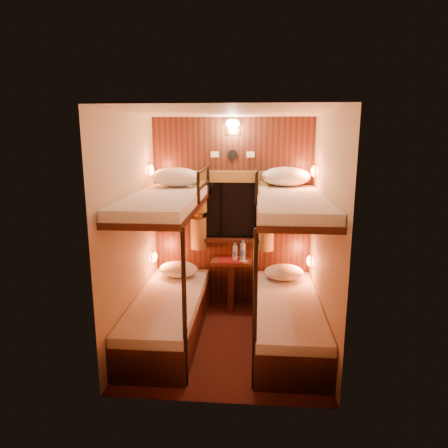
# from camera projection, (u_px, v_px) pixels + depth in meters

# --- Properties ---
(floor) EXTENTS (2.10, 2.10, 0.00)m
(floor) POSITION_uv_depth(u_px,v_px,m) (226.00, 340.00, 4.34)
(floor) COLOR #36150E
(floor) RESTS_ON ground
(ceiling) EXTENTS (2.10, 2.10, 0.00)m
(ceiling) POSITION_uv_depth(u_px,v_px,m) (227.00, 112.00, 3.82)
(ceiling) COLOR silver
(ceiling) RESTS_ON wall_back
(wall_back) EXTENTS (2.40, 0.00, 2.40)m
(wall_back) POSITION_uv_depth(u_px,v_px,m) (232.00, 214.00, 5.11)
(wall_back) COLOR #C6B293
(wall_back) RESTS_ON floor
(wall_front) EXTENTS (2.40, 0.00, 2.40)m
(wall_front) POSITION_uv_depth(u_px,v_px,m) (217.00, 266.00, 3.06)
(wall_front) COLOR #C6B293
(wall_front) RESTS_ON floor
(wall_left) EXTENTS (0.00, 2.40, 2.40)m
(wall_left) POSITION_uv_depth(u_px,v_px,m) (131.00, 231.00, 4.16)
(wall_left) COLOR #C6B293
(wall_left) RESTS_ON floor
(wall_right) EXTENTS (0.00, 2.40, 2.40)m
(wall_right) POSITION_uv_depth(u_px,v_px,m) (326.00, 235.00, 4.01)
(wall_right) COLOR #C6B293
(wall_right) RESTS_ON floor
(back_panel) EXTENTS (2.00, 0.03, 2.40)m
(back_panel) POSITION_uv_depth(u_px,v_px,m) (232.00, 214.00, 5.09)
(back_panel) COLOR black
(back_panel) RESTS_ON floor
(bunk_left) EXTENTS (0.72, 1.90, 1.82)m
(bunk_left) POSITION_uv_depth(u_px,v_px,m) (168.00, 288.00, 4.34)
(bunk_left) COLOR black
(bunk_left) RESTS_ON floor
(bunk_right) EXTENTS (0.72, 1.90, 1.82)m
(bunk_right) POSITION_uv_depth(u_px,v_px,m) (288.00, 291.00, 4.24)
(bunk_right) COLOR black
(bunk_right) RESTS_ON floor
(window) EXTENTS (1.00, 0.12, 0.79)m
(window) POSITION_uv_depth(u_px,v_px,m) (232.00, 216.00, 5.07)
(window) COLOR black
(window) RESTS_ON back_panel
(curtains) EXTENTS (1.10, 0.22, 1.00)m
(curtains) POSITION_uv_depth(u_px,v_px,m) (232.00, 210.00, 5.02)
(curtains) COLOR olive
(curtains) RESTS_ON back_panel
(back_fixtures) EXTENTS (0.54, 0.09, 0.48)m
(back_fixtures) POSITION_uv_depth(u_px,v_px,m) (233.00, 130.00, 4.83)
(back_fixtures) COLOR black
(back_fixtures) RESTS_ON back_panel
(reading_lamps) EXTENTS (2.00, 0.20, 1.25)m
(reading_lamps) POSITION_uv_depth(u_px,v_px,m) (231.00, 216.00, 4.76)
(reading_lamps) COLOR #F05A24
(reading_lamps) RESTS_ON wall_left
(table) EXTENTS (0.50, 0.34, 0.66)m
(table) POSITION_uv_depth(u_px,v_px,m) (231.00, 277.00, 5.08)
(table) COLOR #5E2A15
(table) RESTS_ON floor
(bottle_left) EXTENTS (0.06, 0.06, 0.21)m
(bottle_left) POSITION_uv_depth(u_px,v_px,m) (235.00, 253.00, 4.99)
(bottle_left) COLOR #99BFE5
(bottle_left) RESTS_ON table
(bottle_right) EXTENTS (0.07, 0.07, 0.25)m
(bottle_right) POSITION_uv_depth(u_px,v_px,m) (243.00, 252.00, 5.00)
(bottle_right) COLOR #99BFE5
(bottle_right) RESTS_ON table
(sachet_a) EXTENTS (0.11, 0.09, 0.01)m
(sachet_a) POSITION_uv_depth(u_px,v_px,m) (243.00, 261.00, 4.95)
(sachet_a) COLOR silver
(sachet_a) RESTS_ON table
(sachet_b) EXTENTS (0.09, 0.07, 0.01)m
(sachet_b) POSITION_uv_depth(u_px,v_px,m) (236.00, 257.00, 5.12)
(sachet_b) COLOR silver
(sachet_b) RESTS_ON table
(pillow_lower_left) EXTENTS (0.48, 0.34, 0.19)m
(pillow_lower_left) POSITION_uv_depth(u_px,v_px,m) (179.00, 269.00, 4.96)
(pillow_lower_left) COLOR white
(pillow_lower_left) RESTS_ON bunk_left
(pillow_lower_right) EXTENTS (0.48, 0.34, 0.19)m
(pillow_lower_right) POSITION_uv_depth(u_px,v_px,m) (284.00, 272.00, 4.85)
(pillow_lower_right) COLOR white
(pillow_lower_right) RESTS_ON bunk_right
(pillow_upper_left) EXTENTS (0.57, 0.41, 0.22)m
(pillow_upper_left) POSITION_uv_depth(u_px,v_px,m) (176.00, 177.00, 4.69)
(pillow_upper_left) COLOR white
(pillow_upper_left) RESTS_ON bunk_left
(pillow_upper_right) EXTENTS (0.58, 0.41, 0.23)m
(pillow_upper_right) POSITION_uv_depth(u_px,v_px,m) (286.00, 176.00, 4.74)
(pillow_upper_right) COLOR white
(pillow_upper_right) RESTS_ON bunk_right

